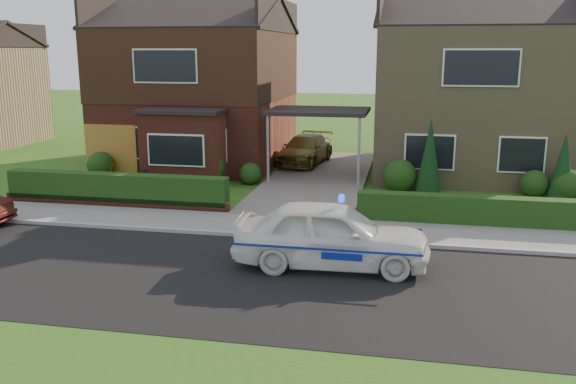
# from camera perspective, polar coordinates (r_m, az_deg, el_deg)

# --- Properties ---
(ground) EXTENTS (120.00, 120.00, 0.00)m
(ground) POSITION_cam_1_polar(r_m,az_deg,el_deg) (13.78, -4.06, -8.14)
(ground) COLOR #255015
(ground) RESTS_ON ground
(road) EXTENTS (60.00, 6.00, 0.02)m
(road) POSITION_cam_1_polar(r_m,az_deg,el_deg) (13.78, -4.06, -8.14)
(road) COLOR black
(road) RESTS_ON ground
(kerb) EXTENTS (60.00, 0.16, 0.12)m
(kerb) POSITION_cam_1_polar(r_m,az_deg,el_deg) (16.55, -1.28, -4.20)
(kerb) COLOR #9E9993
(kerb) RESTS_ON ground
(sidewalk) EXTENTS (60.00, 2.00, 0.10)m
(sidewalk) POSITION_cam_1_polar(r_m,az_deg,el_deg) (17.54, -0.53, -3.23)
(sidewalk) COLOR slate
(sidewalk) RESTS_ON ground
(driveway) EXTENTS (3.80, 12.00, 0.12)m
(driveway) POSITION_cam_1_polar(r_m,az_deg,el_deg) (24.13, 2.82, 1.33)
(driveway) COLOR #666059
(driveway) RESTS_ON ground
(house_left) EXTENTS (7.50, 9.53, 7.25)m
(house_left) POSITION_cam_1_polar(r_m,az_deg,el_deg) (27.87, -8.21, 10.57)
(house_left) COLOR brown
(house_left) RESTS_ON ground
(house_right) EXTENTS (7.50, 8.06, 7.25)m
(house_right) POSITION_cam_1_polar(r_m,az_deg,el_deg) (26.50, 16.60, 9.72)
(house_right) COLOR #917D58
(house_right) RESTS_ON ground
(carport_link) EXTENTS (3.80, 3.00, 2.77)m
(carport_link) POSITION_cam_1_polar(r_m,az_deg,el_deg) (23.69, 2.88, 7.46)
(carport_link) COLOR black
(carport_link) RESTS_ON ground
(garage_door) EXTENTS (2.20, 0.10, 2.10)m
(garage_door) POSITION_cam_1_polar(r_m,az_deg,el_deg) (25.52, -16.20, 3.73)
(garage_door) COLOR #966120
(garage_door) RESTS_ON ground
(dwarf_wall) EXTENTS (7.70, 0.25, 0.36)m
(dwarf_wall) POSITION_cam_1_polar(r_m,az_deg,el_deg) (20.52, -15.89, -0.94)
(dwarf_wall) COLOR brown
(dwarf_wall) RESTS_ON ground
(hedge_left) EXTENTS (7.50, 0.55, 0.90)m
(hedge_left) POSITION_cam_1_polar(r_m,az_deg,el_deg) (20.69, -15.67, -1.33)
(hedge_left) COLOR black
(hedge_left) RESTS_ON ground
(hedge_right) EXTENTS (7.50, 0.55, 0.80)m
(hedge_right) POSITION_cam_1_polar(r_m,az_deg,el_deg) (18.56, 18.14, -3.14)
(hedge_right) COLOR black
(hedge_right) RESTS_ON ground
(shrub_left_far) EXTENTS (1.08, 1.08, 1.08)m
(shrub_left_far) POSITION_cam_1_polar(r_m,az_deg,el_deg) (25.32, -17.11, 2.42)
(shrub_left_far) COLOR black
(shrub_left_far) RESTS_ON ground
(shrub_left_mid) EXTENTS (1.32, 1.32, 1.32)m
(shrub_left_mid) POSITION_cam_1_polar(r_m,az_deg,el_deg) (23.32, -7.56, 2.31)
(shrub_left_mid) COLOR black
(shrub_left_mid) RESTS_ON ground
(shrub_left_near) EXTENTS (0.84, 0.84, 0.84)m
(shrub_left_near) POSITION_cam_1_polar(r_m,az_deg,el_deg) (23.19, -3.56, 1.74)
(shrub_left_near) COLOR black
(shrub_left_near) RESTS_ON ground
(shrub_right_near) EXTENTS (1.20, 1.20, 1.20)m
(shrub_right_near) POSITION_cam_1_polar(r_m,az_deg,el_deg) (22.21, 10.41, 1.51)
(shrub_right_near) COLOR black
(shrub_right_near) RESTS_ON ground
(shrub_right_mid) EXTENTS (0.96, 0.96, 0.96)m
(shrub_right_mid) POSITION_cam_1_polar(r_m,az_deg,el_deg) (22.75, 22.06, 0.72)
(shrub_right_mid) COLOR black
(shrub_right_mid) RESTS_ON ground
(shrub_right_far) EXTENTS (1.08, 1.08, 1.08)m
(shrub_right_far) POSITION_cam_1_polar(r_m,az_deg,el_deg) (22.66, 24.69, 0.59)
(shrub_right_far) COLOR black
(shrub_right_far) RESTS_ON ground
(conifer_a) EXTENTS (0.90, 0.90, 2.60)m
(conifer_a) POSITION_cam_1_polar(r_m,az_deg,el_deg) (21.90, 13.10, 3.08)
(conifer_a) COLOR black
(conifer_a) RESTS_ON ground
(conifer_b) EXTENTS (0.90, 0.90, 2.20)m
(conifer_b) POSITION_cam_1_polar(r_m,az_deg,el_deg) (22.51, 24.33, 2.00)
(conifer_b) COLOR black
(conifer_b) RESTS_ON ground
(police_car) EXTENTS (4.20, 4.65, 1.72)m
(police_car) POSITION_cam_1_polar(r_m,az_deg,el_deg) (14.31, 4.07, -4.03)
(police_car) COLOR white
(police_car) RESTS_ON ground
(driveway_car) EXTENTS (2.24, 4.39, 1.22)m
(driveway_car) POSITION_cam_1_polar(r_m,az_deg,el_deg) (26.89, 1.62, 4.01)
(driveway_car) COLOR brown
(driveway_car) RESTS_ON driveway
(potted_plant_a) EXTENTS (0.50, 0.42, 0.82)m
(potted_plant_a) POSITION_cam_1_polar(r_m,az_deg,el_deg) (23.73, -11.88, 1.71)
(potted_plant_a) COLOR gray
(potted_plant_a) RESTS_ON ground
(potted_plant_b) EXTENTS (0.58, 0.56, 0.83)m
(potted_plant_b) POSITION_cam_1_polar(r_m,az_deg,el_deg) (24.02, -16.31, 1.61)
(potted_plant_b) COLOR gray
(potted_plant_b) RESTS_ON ground
(potted_plant_c) EXTENTS (0.52, 0.52, 0.80)m
(potted_plant_c) POSITION_cam_1_polar(r_m,az_deg,el_deg) (23.54, -13.22, 1.53)
(potted_plant_c) COLOR gray
(potted_plant_c) RESTS_ON ground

